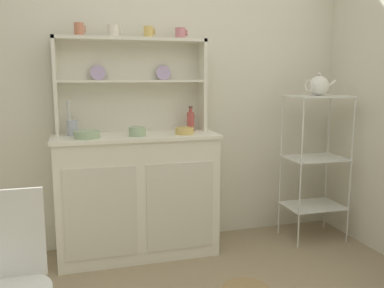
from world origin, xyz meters
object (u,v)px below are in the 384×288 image
at_px(hutch_shelf_unit, 131,78).
at_px(porcelain_teapot, 319,86).
at_px(hutch_cabinet, 137,194).
at_px(wire_chair, 7,272).
at_px(bakers_rack, 316,153).
at_px(cup_terracotta_0, 79,29).
at_px(jam_bottle, 191,121).
at_px(bowl_mixing_large, 87,134).
at_px(utensil_jar, 72,127).

relative_size(hutch_shelf_unit, porcelain_teapot, 4.50).
bearing_deg(hutch_cabinet, wire_chair, -121.42).
xyz_separation_m(bakers_rack, cup_terracotta_0, (-1.78, 0.22, 0.93)).
distance_m(hutch_shelf_unit, wire_chair, 1.72).
xyz_separation_m(bakers_rack, jam_bottle, (-0.99, 0.18, 0.27)).
height_order(bowl_mixing_large, utensil_jar, utensil_jar).
bearing_deg(wire_chair, hutch_shelf_unit, 55.29).
relative_size(hutch_cabinet, bakers_rack, 1.01).
bearing_deg(cup_terracotta_0, jam_bottle, -2.59).
xyz_separation_m(wire_chair, porcelain_teapot, (2.15, 1.09, 0.73)).
height_order(cup_terracotta_0, porcelain_teapot, cup_terracotta_0).
distance_m(wire_chair, cup_terracotta_0, 1.76).
bearing_deg(hutch_cabinet, porcelain_teapot, -3.89).
relative_size(hutch_shelf_unit, bakers_rack, 0.94).
xyz_separation_m(hutch_shelf_unit, utensil_jar, (-0.44, -0.09, -0.34)).
bearing_deg(wire_chair, jam_bottle, 41.10).
xyz_separation_m(hutch_cabinet, bowl_mixing_large, (-0.34, -0.07, 0.46)).
bearing_deg(hutch_shelf_unit, bakers_rack, -10.41).
distance_m(hutch_cabinet, utensil_jar, 0.67).
distance_m(hutch_shelf_unit, cup_terracotta_0, 0.49).
relative_size(bakers_rack, wire_chair, 1.38).
relative_size(hutch_shelf_unit, utensil_jar, 4.37).
distance_m(cup_terracotta_0, bowl_mixing_large, 0.74).
height_order(wire_chair, porcelain_teapot, porcelain_teapot).
bearing_deg(jam_bottle, wire_chair, -132.39).
bearing_deg(bakers_rack, jam_bottle, 169.50).
xyz_separation_m(utensil_jar, porcelain_teapot, (1.86, -0.17, 0.28)).
bearing_deg(cup_terracotta_0, wire_chair, -105.50).
xyz_separation_m(hutch_shelf_unit, jam_bottle, (0.44, -0.08, -0.33)).
bearing_deg(hutch_cabinet, cup_terracotta_0, 161.25).
height_order(bowl_mixing_large, porcelain_teapot, porcelain_teapot).
distance_m(bakers_rack, wire_chair, 2.41).
bearing_deg(wire_chair, cup_terracotta_0, 67.99).
bearing_deg(hutch_cabinet, utensil_jar, 169.99).
distance_m(bakers_rack, porcelain_teapot, 0.53).
xyz_separation_m(hutch_shelf_unit, bowl_mixing_large, (-0.34, -0.24, -0.38)).
relative_size(bowl_mixing_large, jam_bottle, 0.93).
height_order(hutch_shelf_unit, utensil_jar, hutch_shelf_unit).
bearing_deg(hutch_cabinet, bowl_mixing_large, -167.97).
relative_size(hutch_shelf_unit, bowl_mixing_large, 6.25).
height_order(cup_terracotta_0, jam_bottle, cup_terracotta_0).
xyz_separation_m(hutch_shelf_unit, porcelain_teapot, (1.42, -0.26, -0.06)).
relative_size(hutch_cabinet, porcelain_teapot, 4.81).
distance_m(cup_terracotta_0, utensil_jar, 0.68).
distance_m(hutch_cabinet, wire_chair, 1.39).
bearing_deg(porcelain_teapot, utensil_jar, 174.66).
bearing_deg(bakers_rack, porcelain_teapot, -180.00).
relative_size(wire_chair, utensil_jar, 3.38).
bearing_deg(jam_bottle, hutch_shelf_unit, 169.80).
distance_m(jam_bottle, utensil_jar, 0.87).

